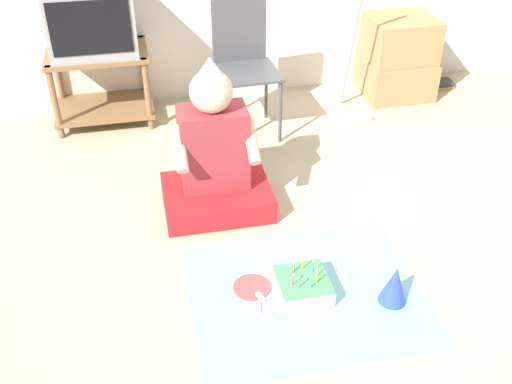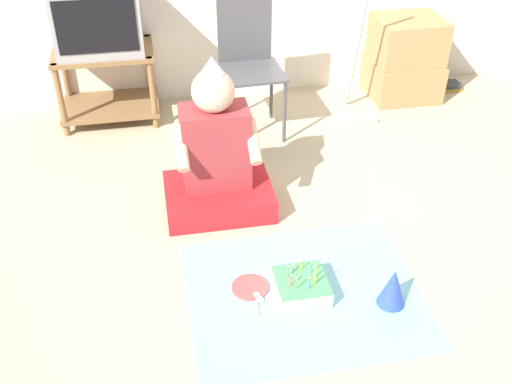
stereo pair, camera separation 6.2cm
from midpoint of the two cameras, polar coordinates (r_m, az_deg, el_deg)
name	(u,v)px [view 1 (the left image)]	position (r m, az deg, el deg)	size (l,w,h in m)	color
ground_plane	(351,263)	(3.11, 8.51, -6.73)	(16.00, 16.00, 0.00)	tan
tv_stand	(101,79)	(4.38, -14.96, 10.32)	(0.68, 0.48, 0.52)	olive
tv	(91,18)	(4.23, -15.85, 15.62)	(0.56, 0.47, 0.44)	#99999E
folding_chair	(243,59)	(4.06, -1.68, 12.58)	(0.43, 0.41, 0.88)	#4C4C51
cardboard_box_stack	(398,58)	(4.76, 12.98, 12.34)	(0.50, 0.47, 0.60)	#A87F51
dust_mop	(353,75)	(4.32, 8.77, 10.99)	(0.28, 0.33, 1.15)	#B2ADA3
book_pile	(442,84)	(5.07, 16.97, 9.84)	(0.16, 0.14, 0.05)	#A88933
person_seated	(215,161)	(3.31, -4.48, 3.00)	(0.60, 0.45, 0.90)	red
party_cloth	(306,292)	(2.93, 4.14, -9.50)	(1.11, 0.94, 0.01)	#7FC6E0
birthday_cake	(303,286)	(2.89, 3.86, -8.88)	(0.25, 0.25, 0.16)	silver
party_hat_blue	(395,284)	(2.87, 12.46, -8.60)	(0.13, 0.13, 0.20)	blue
paper_plate	(252,287)	(2.93, -1.02, -9.05)	(0.18, 0.18, 0.01)	#D84C4C
plastic_spoon_near	(259,298)	(2.88, -0.37, -10.03)	(0.04, 0.14, 0.01)	white
plastic_spoon_far	(264,302)	(2.86, 0.11, -10.40)	(0.05, 0.14, 0.01)	white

